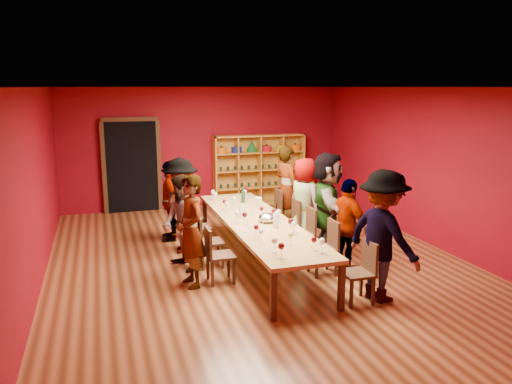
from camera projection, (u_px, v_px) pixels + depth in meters
room_shell at (258, 178)px, 8.40m from camera, size 7.10×9.10×3.04m
tasting_table at (258, 224)px, 8.56m from camera, size 1.10×4.50×0.75m
doorway at (132, 166)px, 12.08m from camera, size 1.40×0.17×2.30m
shelving_unit at (259, 166)px, 12.94m from camera, size 2.40×0.40×1.80m
chair_person_left_1 at (215, 252)px, 7.72m from camera, size 0.42×0.42×0.89m
person_left_1 at (191, 231)px, 7.53m from camera, size 0.56×0.70×1.73m
chair_person_left_2 at (206, 239)px, 8.40m from camera, size 0.42×0.42×0.89m
person_left_2 at (183, 223)px, 8.23m from camera, size 0.63×0.87×1.60m
chair_person_left_3 at (195, 224)px, 9.28m from camera, size 0.42×0.42×0.89m
person_left_3 at (181, 205)px, 9.13m from camera, size 0.65×1.19×1.75m
chair_person_left_4 at (188, 214)px, 10.02m from camera, size 0.42×0.42×0.89m
person_left_4 at (170, 201)px, 9.86m from camera, size 0.53×0.98×1.59m
chair_person_right_0 at (362, 268)px, 7.03m from camera, size 0.42×0.42×0.89m
person_right_0 at (383, 236)px, 7.03m from camera, size 0.84×1.31×1.89m
chair_person_right_1 at (327, 244)px, 8.10m from camera, size 0.42×0.42×0.89m
person_right_1 at (348, 226)px, 8.15m from camera, size 0.60×0.98×1.56m
chair_person_right_2 at (305, 230)px, 8.93m from camera, size 0.42×0.42×0.89m
person_right_2 at (327, 204)px, 8.96m from camera, size 1.10×1.80×1.88m
chair_person_right_3 at (291, 220)px, 9.59m from camera, size 0.42×0.42×0.89m
person_right_3 at (304, 201)px, 9.60m from camera, size 0.64×0.91×1.68m
chair_person_right_4 at (273, 208)px, 10.54m from camera, size 0.42×0.42×0.89m
person_right_4 at (287, 188)px, 10.54m from camera, size 0.63×0.76×1.80m
wine_glass_0 at (261, 232)px, 7.43m from camera, size 0.07×0.07×0.18m
wine_glass_1 at (294, 225)px, 7.75m from camera, size 0.08×0.08×0.21m
wine_glass_2 at (275, 241)px, 6.90m from camera, size 0.09×0.09×0.22m
wine_glass_3 at (273, 211)px, 8.66m from camera, size 0.07×0.07×0.18m
wine_glass_4 at (260, 200)px, 9.45m from camera, size 0.09×0.09×0.22m
wine_glass_5 at (261, 209)px, 8.84m from camera, size 0.07×0.07×0.18m
wine_glass_6 at (245, 215)px, 8.31m from camera, size 0.09×0.09×0.22m
wine_glass_7 at (263, 220)px, 8.03m from camera, size 0.08×0.08×0.21m
wine_glass_8 at (225, 202)px, 9.34m from camera, size 0.08×0.08×0.19m
wine_glass_9 at (227, 204)px, 9.12m from camera, size 0.08×0.08×0.20m
wine_glass_10 at (257, 199)px, 9.47m from camera, size 0.09×0.09×0.22m
wine_glass_11 at (314, 240)px, 6.99m from camera, size 0.08×0.08×0.20m
wine_glass_12 at (290, 235)px, 7.25m from camera, size 0.08×0.08×0.19m
wine_glass_13 at (281, 247)px, 6.66m from camera, size 0.09×0.09×0.22m
wine_glass_14 at (246, 189)px, 10.47m from camera, size 0.08×0.08×0.20m
wine_glass_15 at (237, 214)px, 8.43m from camera, size 0.09×0.09×0.21m
wine_glass_16 at (256, 228)px, 7.63m from camera, size 0.08×0.08×0.19m
wine_glass_17 at (213, 193)px, 10.12m from camera, size 0.08×0.08×0.21m
wine_glass_18 at (279, 212)px, 8.61m from camera, size 0.07×0.07×0.18m
wine_glass_19 at (291, 222)px, 7.88m from camera, size 0.09×0.09×0.22m
wine_glass_20 at (245, 192)px, 10.21m from camera, size 0.08×0.08×0.19m
wine_glass_21 at (322, 242)px, 6.87m from camera, size 0.09×0.09×0.22m
wine_glass_22 at (215, 195)px, 10.02m from camera, size 0.07×0.07×0.18m
wine_glass_23 at (234, 199)px, 9.66m from camera, size 0.07×0.07×0.18m
spittoon_bowl at (267, 218)px, 8.47m from camera, size 0.31×0.31×0.17m
carafe_a at (241, 212)px, 8.75m from camera, size 0.10×0.10×0.23m
carafe_b at (276, 221)px, 8.12m from camera, size 0.11×0.11×0.26m
wine_bottle at (243, 197)px, 9.88m from camera, size 0.10×0.10×0.32m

